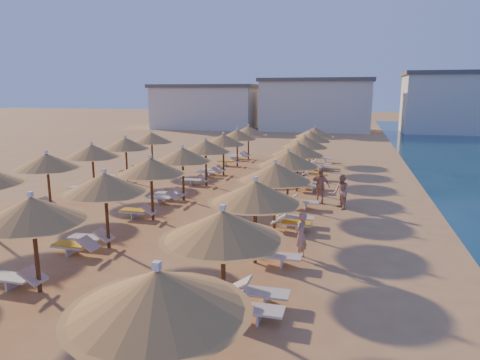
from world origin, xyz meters
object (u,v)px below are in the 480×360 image
(beachgoer_c, at_px, (320,186))
(beachgoer_a, at_px, (301,235))
(beachgoer_b, at_px, (341,192))
(parasol_row_east, at_px, (282,166))
(parasol_row_west, at_px, (168,161))

(beachgoer_c, relative_size, beachgoer_a, 1.11)
(beachgoer_b, bearing_deg, beachgoer_c, -154.35)
(parasol_row_east, distance_m, beachgoer_b, 3.59)
(beachgoer_a, bearing_deg, parasol_row_west, -106.13)
(parasol_row_east, distance_m, parasol_row_west, 5.33)
(parasol_row_east, bearing_deg, parasol_row_west, 180.00)
(parasol_row_east, bearing_deg, beachgoer_a, -73.05)
(beachgoer_a, bearing_deg, beachgoer_c, -162.63)
(parasol_row_east, xyz_separation_m, parasol_row_west, (-5.33, 0.00, 0.00))
(parasol_row_west, distance_m, beachgoer_a, 8.22)
(parasol_row_east, height_order, beachgoer_a, parasol_row_east)
(beachgoer_c, bearing_deg, beachgoer_b, -22.95)
(parasol_row_east, height_order, parasol_row_west, same)
(parasol_row_east, relative_size, beachgoer_b, 20.88)
(beachgoer_b, bearing_deg, beachgoer_a, -34.53)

